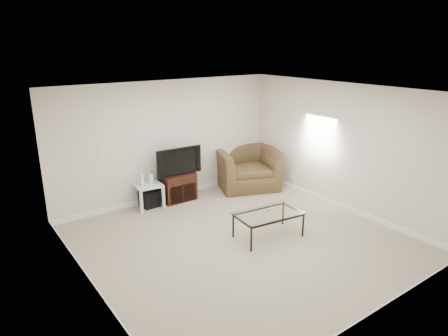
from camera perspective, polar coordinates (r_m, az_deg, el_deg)
floor at (r=6.86m, az=2.53°, el=-10.40°), size 5.00×5.00×0.00m
ceiling at (r=6.11m, az=2.85°, el=10.80°), size 5.00×5.00×0.00m
wall_back at (r=8.40m, az=-8.01°, el=3.84°), size 5.00×0.02×2.50m
wall_left at (r=5.29m, az=-19.15°, el=-5.30°), size 0.02×5.00×2.50m
wall_right at (r=8.12m, az=16.66°, el=2.78°), size 0.02×5.00×2.50m
plate_back at (r=7.86m, az=-16.99°, el=2.28°), size 0.12×0.02×0.12m
plate_right_switch at (r=9.13m, az=8.70°, el=4.91°), size 0.02×0.09×0.13m
plate_right_outlet at (r=9.18m, az=9.73°, el=-1.23°), size 0.02×0.08×0.12m
tv_stand at (r=8.52m, az=-6.70°, el=-2.63°), size 0.71×0.50×0.59m
dvd_player at (r=8.42m, az=-6.62°, el=-1.44°), size 0.42×0.29×0.06m
television at (r=8.31m, az=-6.74°, el=1.10°), size 0.93×0.22×0.58m
side_table at (r=8.25m, az=-10.77°, el=-3.86°), size 0.56×0.56×0.50m
subwoofer at (r=8.30m, az=-10.60°, el=-4.24°), size 0.36×0.36×0.34m
game_console at (r=8.07m, az=-11.68°, el=-1.68°), size 0.08×0.17×0.23m
game_case at (r=8.13m, az=-10.45°, el=-1.56°), size 0.07×0.15×0.20m
recliner at (r=9.15m, az=3.31°, el=0.88°), size 1.59×1.32×1.19m
coffee_table at (r=6.94m, az=6.34°, el=-8.09°), size 1.21×0.77×0.45m
remote at (r=6.99m, az=6.76°, el=-5.81°), size 0.19×0.09×0.02m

